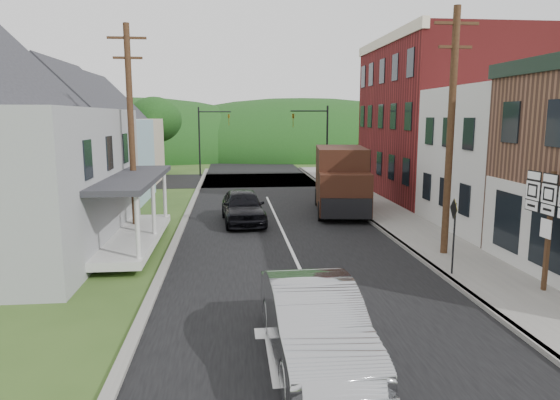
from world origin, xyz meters
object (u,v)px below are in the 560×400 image
object	(u,v)px
dark_sedan	(243,207)
silver_sedan	(315,324)
warning_sign	(454,226)
route_sign_cluster	(549,214)
delivery_van	(341,180)

from	to	relation	value
dark_sedan	silver_sedan	bearing A→B (deg)	-89.37
dark_sedan	warning_sign	distance (m)	11.27
silver_sedan	route_sign_cluster	distance (m)	8.23
dark_sedan	warning_sign	world-z (taller)	warning_sign
warning_sign	silver_sedan	bearing A→B (deg)	-129.31
warning_sign	delivery_van	bearing A→B (deg)	102.86
silver_sedan	dark_sedan	world-z (taller)	silver_sedan
silver_sedan	dark_sedan	distance (m)	14.33
dark_sedan	route_sign_cluster	size ratio (longest dim) A/B	1.38
delivery_van	warning_sign	world-z (taller)	delivery_van
route_sign_cluster	warning_sign	xyz separation A→B (m)	(-1.97, 1.78, -0.69)
silver_sedan	warning_sign	distance (m)	7.48
route_sign_cluster	warning_sign	bearing A→B (deg)	134.39
route_sign_cluster	silver_sedan	bearing A→B (deg)	-159.07
dark_sedan	warning_sign	size ratio (longest dim) A/B	1.95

